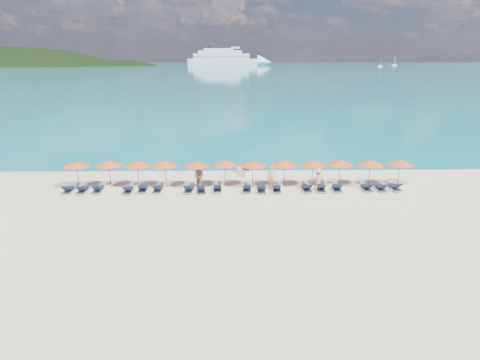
{
  "coord_description": "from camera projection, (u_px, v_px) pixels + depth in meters",
  "views": [
    {
      "loc": [
        -0.57,
        -26.26,
        10.1
      ],
      "look_at": [
        0.0,
        3.0,
        1.2
      ],
      "focal_mm": 30.0,
      "sensor_mm": 36.0,
      "label": 1
    }
  ],
  "objects": [
    {
      "name": "lounger_13",
      "position": [
        321.0,
        188.0,
        31.79
      ],
      "size": [
        0.74,
        1.74,
        0.66
      ],
      "rotation": [
        0.0,
        0.0,
        -0.07
      ],
      "color": "silver",
      "rests_on": "ground"
    },
    {
      "name": "lounger_15",
      "position": [
        367.0,
        188.0,
        31.92
      ],
      "size": [
        0.62,
        1.7,
        0.66
      ],
      "rotation": [
        0.0,
        0.0,
        -0.0
      ],
      "color": "silver",
      "rests_on": "ground"
    },
    {
      "name": "lounger_0",
      "position": [
        68.0,
        190.0,
        31.42
      ],
      "size": [
        0.64,
        1.71,
        0.66
      ],
      "rotation": [
        0.0,
        0.0,
        0.01
      ],
      "color": "silver",
      "rests_on": "ground"
    },
    {
      "name": "umbrella_8",
      "position": [
        313.0,
        163.0,
        32.3
      ],
      "size": [
        2.1,
        2.1,
        2.28
      ],
      "color": "black",
      "rests_on": "ground"
    },
    {
      "name": "sailboat_near",
      "position": [
        380.0,
        66.0,
        516.0
      ],
      "size": [
        5.48,
        1.83,
        10.06
      ],
      "color": "silver",
      "rests_on": "ground"
    },
    {
      "name": "headland_small",
      "position": [
        127.0,
        91.0,
        571.14
      ],
      "size": [
        162.0,
        126.0,
        85.5
      ],
      "color": "black",
      "rests_on": "ground"
    },
    {
      "name": "umbrella_2",
      "position": [
        137.0,
        164.0,
        32.14
      ],
      "size": [
        2.1,
        2.1,
        2.28
      ],
      "color": "black",
      "rests_on": "ground"
    },
    {
      "name": "umbrella_9",
      "position": [
        340.0,
        162.0,
        32.51
      ],
      "size": [
        2.1,
        2.1,
        2.28
      ],
      "color": "black",
      "rests_on": "ground"
    },
    {
      "name": "umbrella_3",
      "position": [
        165.0,
        164.0,
        32.11
      ],
      "size": [
        2.1,
        2.1,
        2.28
      ],
      "color": "black",
      "rests_on": "ground"
    },
    {
      "name": "umbrella_0",
      "position": [
        76.0,
        164.0,
        31.97
      ],
      "size": [
        2.1,
        2.1,
        2.28
      ],
      "color": "black",
      "rests_on": "ground"
    },
    {
      "name": "sea",
      "position": [
        232.0,
        65.0,
        659.38
      ],
      "size": [
        1600.0,
        1300.0,
        0.01
      ],
      "primitive_type": "cube",
      "color": "#1FA9B2",
      "rests_on": "ground"
    },
    {
      "name": "lounger_7",
      "position": [
        201.0,
        190.0,
        31.39
      ],
      "size": [
        0.78,
        1.75,
        0.66
      ],
      "rotation": [
        0.0,
        0.0,
        0.1
      ],
      "color": "silver",
      "rests_on": "ground"
    },
    {
      "name": "lounger_2",
      "position": [
        98.0,
        189.0,
        31.53
      ],
      "size": [
        0.7,
        1.73,
        0.66
      ],
      "rotation": [
        0.0,
        0.0,
        0.05
      ],
      "color": "silver",
      "rests_on": "ground"
    },
    {
      "name": "umbrella_4",
      "position": [
        196.0,
        164.0,
        32.07
      ],
      "size": [
        2.1,
        2.1,
        2.28
      ],
      "color": "black",
      "rests_on": "ground"
    },
    {
      "name": "umbrella_10",
      "position": [
        371.0,
        163.0,
        32.37
      ],
      "size": [
        2.1,
        2.1,
        2.28
      ],
      "color": "black",
      "rests_on": "ground"
    },
    {
      "name": "sailboat_far",
      "position": [
        394.0,
        65.0,
        580.68
      ],
      "size": [
        6.89,
        2.3,
        12.62
      ],
      "color": "silver",
      "rests_on": "ground"
    },
    {
      "name": "headland_main",
      "position": [
        14.0,
        95.0,
        550.1
      ],
      "size": [
        374.0,
        242.0,
        126.5
      ],
      "color": "black",
      "rests_on": "ground"
    },
    {
      "name": "cruise_ship",
      "position": [
        230.0,
        59.0,
        604.04
      ],
      "size": [
        126.8,
        28.51,
        35.0
      ],
      "rotation": [
        0.0,
        0.0,
        -0.07
      ],
      "color": "silver",
      "rests_on": "ground"
    },
    {
      "name": "lounger_5",
      "position": [
        158.0,
        189.0,
        31.58
      ],
      "size": [
        0.63,
        1.7,
        0.66
      ],
      "rotation": [
        0.0,
        0.0,
        0.0
      ],
      "color": "silver",
      "rests_on": "ground"
    },
    {
      "name": "lounger_4",
      "position": [
        143.0,
        189.0,
        31.65
      ],
      "size": [
        0.77,
        1.75,
        0.66
      ],
      "rotation": [
        0.0,
        0.0,
        0.09
      ],
      "color": "silver",
      "rests_on": "ground"
    },
    {
      "name": "jetski",
      "position": [
        245.0,
        171.0,
        36.21
      ],
      "size": [
        1.53,
        2.31,
        0.77
      ],
      "rotation": [
        0.0,
        0.0,
        0.36
      ],
      "color": "white",
      "rests_on": "ground"
    },
    {
      "name": "umbrella_11",
      "position": [
        400.0,
        162.0,
        32.47
      ],
      "size": [
        2.1,
        2.1,
        2.28
      ],
      "color": "black",
      "rests_on": "ground"
    },
    {
      "name": "lounger_17",
      "position": [
        395.0,
        187.0,
        32.04
      ],
      "size": [
        0.75,
        1.74,
        0.66
      ],
      "rotation": [
        0.0,
        0.0,
        0.08
      ],
      "color": "silver",
      "rests_on": "ground"
    },
    {
      "name": "lounger_1",
      "position": [
        83.0,
        190.0,
        31.41
      ],
      "size": [
        0.7,
        1.73,
        0.66
      ],
      "rotation": [
        0.0,
        0.0,
        0.05
      ],
      "color": "silver",
      "rests_on": "ground"
    },
    {
      "name": "umbrella_1",
      "position": [
        109.0,
        163.0,
        32.15
      ],
      "size": [
        2.1,
        2.1,
        2.28
      ],
      "color": "black",
      "rests_on": "ground"
    },
    {
      "name": "lounger_6",
      "position": [
        189.0,
        189.0,
        31.53
      ],
      "size": [
        0.78,
        1.75,
        0.66
      ],
      "rotation": [
        0.0,
        0.0,
        -0.1
      ],
      "color": "silver",
      "rests_on": "ground"
    },
    {
      "name": "beachgoer_c",
      "position": [
        318.0,
        180.0,
        31.58
      ],
      "size": [
        1.25,
        0.67,
        1.86
      ],
      "primitive_type": "imported",
      "rotation": [
        0.0,
        0.0,
        3.05
      ],
      "color": "tan",
      "rests_on": "ground"
    },
    {
      "name": "ground",
      "position": [
        241.0,
        209.0,
        28.07
      ],
      "size": [
        1400.0,
        1400.0,
        0.0
      ],
      "primitive_type": "plane",
      "color": "beige"
    },
    {
      "name": "umbrella_7",
      "position": [
        284.0,
        163.0,
        32.29
      ],
      "size": [
        2.1,
        2.1,
        2.28
      ],
      "color": "black",
      "rests_on": "ground"
    },
    {
      "name": "lounger_11",
      "position": [
        277.0,
        189.0,
        31.61
      ],
      "size": [
        0.72,
        1.73,
        0.66
      ],
      "rotation": [
        0.0,
        0.0,
        -0.06
      ],
      "color": "silver",
      "rests_on": "ground"
    },
    {
      "name": "beachgoer_a",
      "position": [
        271.0,
        178.0,
        31.77
      ],
      "size": [
        0.73,
        0.49,
        1.98
      ],
      "primitive_type": "imported",
      "rotation": [
        0.0,
        0.0,
        -0.03
      ],
      "color": "tan",
      "rests_on": "ground"
    },
    {
      "name": "lounger_16",
      "position": [
        381.0,
        188.0,
        31.89
      ],
      "size": [
        0.66,
        1.71,
        0.66
      ],
      "rotation": [
        0.0,
        0.0,
        0.02
      ],
      "color": "silver",
      "rests_on": "ground"
    },
    {
      "name": "lounger_12",
      "position": [
        307.0,
        188.0,
        31.74
      ],
      "size": [
        0.7,
        1.73,
        0.66
      ],
      "rotation": [
        0.0,
        0.0,
        0.05
      ],
      "color": "silver",
      "rests_on": "ground"
    },
    {
      "name": "umbrella_6",
      "position": [
        253.0,
        163.0,
        32.19
      ],
      "size": [
        2.1,
        2.1,
        2.28
      ],
      "color": "black",
      "rests_on": "ground"
    },
    {
      "name": "lounger_10",
      "position": [
        261.0,
        189.0,
        31.49
      ],
      "size": [
        0.65,
        1.71,
        0.66
      ],
      "rotation": [
        0.0,
        0.0,
        0.02
      ],
      "color": "silver",
      "rests_on": "ground"
    },
    {
      "name": "lounger_8",
      "position": [
        217.0,
        188.0,
        31.7
      ],
      "size": [
        0.68,
        1.72,
        0.66
      ],
      "rotation": [
        0.0,
        0.0,
        0.03
      ],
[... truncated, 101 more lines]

